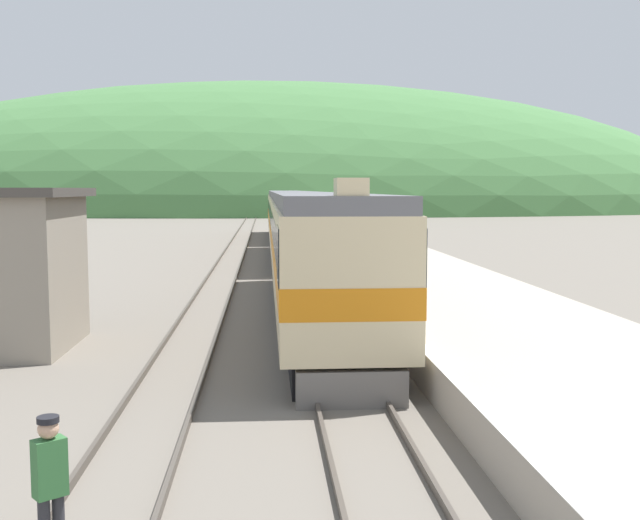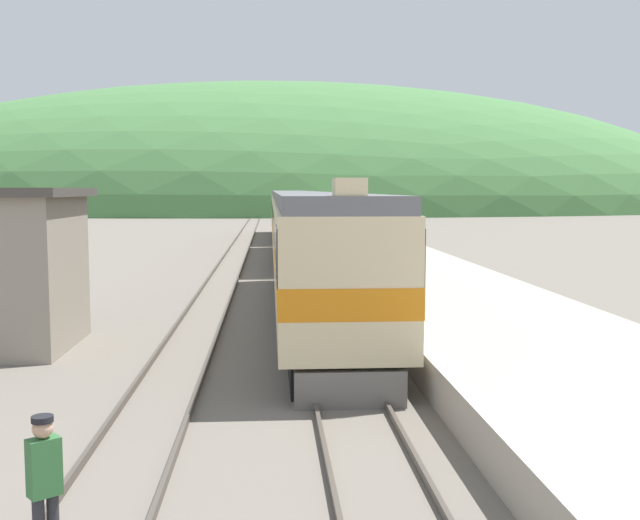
% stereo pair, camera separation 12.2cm
% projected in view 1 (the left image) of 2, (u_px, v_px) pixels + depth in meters
% --- Properties ---
extents(track_main, '(1.52, 180.00, 0.16)m').
position_uv_depth(track_main, '(286.00, 239.00, 65.56)').
color(track_main, '#4C443D').
rests_on(track_main, ground).
extents(track_siding, '(1.52, 180.00, 0.16)m').
position_uv_depth(track_siding, '(241.00, 239.00, 65.28)').
color(track_siding, '#4C443D').
rests_on(track_siding, ground).
extents(platform, '(6.45, 140.00, 0.89)m').
position_uv_depth(platform, '(374.00, 254.00, 46.03)').
color(platform, '#ADA393').
rests_on(platform, ground).
extents(distant_hills, '(187.67, 84.45, 51.84)m').
position_uv_depth(distant_hills, '(274.00, 211.00, 155.40)').
color(distant_hills, '#477A42').
rests_on(distant_hills, ground).
extents(express_train_lead_car, '(2.96, 21.64, 4.64)m').
position_uv_depth(express_train_lead_car, '(317.00, 251.00, 25.30)').
color(express_train_lead_car, black).
rests_on(express_train_lead_car, ground).
extents(carriage_second, '(2.95, 19.95, 4.28)m').
position_uv_depth(carriage_second, '(293.00, 223.00, 47.06)').
color(carriage_second, black).
rests_on(carriage_second, ground).
extents(carriage_third, '(2.95, 19.95, 4.28)m').
position_uv_depth(carriage_third, '(285.00, 212.00, 67.74)').
color(carriage_third, black).
rests_on(carriage_third, ground).
extents(track_worker, '(0.42, 0.39, 1.83)m').
position_uv_depth(track_worker, '(50.00, 482.00, 8.63)').
color(track_worker, '#2D2D33').
rests_on(track_worker, ground).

